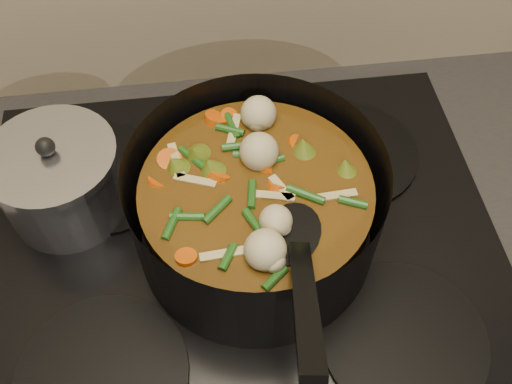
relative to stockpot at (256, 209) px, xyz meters
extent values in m
cube|color=brown|center=(-0.02, -0.01, -0.56)|extent=(2.60, 0.60, 0.86)
cube|color=black|center=(-0.02, -0.01, -0.11)|extent=(2.64, 0.64, 0.05)
cube|color=black|center=(-0.02, -0.01, -0.07)|extent=(0.62, 0.54, 0.02)
cylinder|color=black|center=(-0.18, -0.14, -0.06)|extent=(0.18, 0.18, 0.01)
cylinder|color=black|center=(0.14, -0.14, -0.06)|extent=(0.18, 0.18, 0.01)
cylinder|color=black|center=(-0.18, 0.12, -0.06)|extent=(0.18, 0.18, 0.01)
cylinder|color=black|center=(0.14, 0.12, -0.06)|extent=(0.18, 0.18, 0.01)
cylinder|color=black|center=(0.00, 0.00, 0.00)|extent=(0.35, 0.35, 0.14)
cylinder|color=black|center=(0.00, 0.00, -0.06)|extent=(0.27, 0.27, 0.01)
cylinder|color=#5B3A0F|center=(0.00, 0.00, -0.01)|extent=(0.25, 0.25, 0.10)
cylinder|color=#E44E0A|center=(0.04, 0.00, 0.04)|extent=(0.03, 0.03, 0.03)
cylinder|color=#E44E0A|center=(0.04, 0.06, 0.04)|extent=(0.04, 0.04, 0.03)
cylinder|color=#E44E0A|center=(-0.04, 0.09, 0.04)|extent=(0.04, 0.04, 0.03)
cylinder|color=#E44E0A|center=(-0.05, 0.01, 0.04)|extent=(0.03, 0.03, 0.03)
cylinder|color=#E44E0A|center=(-0.05, -0.06, 0.04)|extent=(0.04, 0.03, 0.03)
cylinder|color=#E44E0A|center=(0.01, -0.03, 0.04)|extent=(0.04, 0.04, 0.03)
cylinder|color=#E44E0A|center=(0.06, -0.02, 0.04)|extent=(0.03, 0.04, 0.03)
cylinder|color=#E44E0A|center=(0.07, 0.06, 0.04)|extent=(0.03, 0.03, 0.03)
cylinder|color=#E44E0A|center=(-0.01, 0.05, 0.04)|extent=(0.04, 0.04, 0.03)
cylinder|color=#E44E0A|center=(-0.07, 0.03, 0.04)|extent=(0.04, 0.04, 0.03)
sphere|color=#CBBC8F|center=(0.06, 0.00, 0.05)|extent=(0.04, 0.04, 0.04)
sphere|color=#CBBC8F|center=(-0.02, 0.05, 0.05)|extent=(0.04, 0.04, 0.04)
sphere|color=#CBBC8F|center=(-0.04, -0.04, 0.05)|extent=(0.04, 0.04, 0.04)
sphere|color=#CBBC8F|center=(0.05, -0.03, 0.05)|extent=(0.04, 0.04, 0.04)
cone|color=olive|center=(-0.04, -0.07, 0.05)|extent=(0.04, 0.04, 0.03)
cone|color=olive|center=(0.06, -0.05, 0.05)|extent=(0.04, 0.04, 0.03)
cone|color=olive|center=(0.05, 0.06, 0.05)|extent=(0.04, 0.04, 0.03)
cone|color=olive|center=(-0.05, 0.06, 0.05)|extent=(0.04, 0.04, 0.03)
cone|color=olive|center=(-0.07, -0.04, 0.05)|extent=(0.04, 0.04, 0.03)
cone|color=olive|center=(0.03, -0.07, 0.05)|extent=(0.04, 0.04, 0.03)
cylinder|color=#1D5418|center=(0.03, 0.03, 0.04)|extent=(0.01, 0.04, 0.01)
cylinder|color=#1D5418|center=(0.00, 0.10, 0.04)|extent=(0.03, 0.03, 0.01)
cylinder|color=#1D5418|center=(-0.06, 0.05, 0.04)|extent=(0.04, 0.02, 0.01)
cylinder|color=#1D5418|center=(-0.06, 0.00, 0.04)|extent=(0.02, 0.04, 0.01)
cylinder|color=#1D5418|center=(-0.03, -0.03, 0.04)|extent=(0.02, 0.04, 0.01)
cylinder|color=#1D5418|center=(0.00, -0.09, 0.04)|extent=(0.04, 0.02, 0.01)
cylinder|color=#1D5418|center=(0.06, -0.05, 0.04)|extent=(0.03, 0.03, 0.01)
cylinder|color=#1D5418|center=(0.06, 0.00, 0.04)|extent=(0.01, 0.04, 0.01)
cylinder|color=#1D5418|center=(0.03, 0.03, 0.04)|extent=(0.03, 0.03, 0.01)
cylinder|color=#1D5418|center=(0.00, 0.10, 0.04)|extent=(0.04, 0.02, 0.01)
cylinder|color=#1D5418|center=(-0.06, 0.05, 0.04)|extent=(0.02, 0.04, 0.01)
cylinder|color=#1D5418|center=(-0.06, 0.00, 0.04)|extent=(0.02, 0.04, 0.01)
cylinder|color=#1D5418|center=(-0.03, -0.03, 0.04)|extent=(0.04, 0.02, 0.01)
cylinder|color=#1D5418|center=(0.00, -0.09, 0.04)|extent=(0.03, 0.03, 0.01)
cylinder|color=#1D5418|center=(0.06, -0.05, 0.04)|extent=(0.01, 0.04, 0.01)
cube|color=tan|center=(-0.06, 0.04, 0.04)|extent=(0.04, 0.01, 0.00)
cube|color=tan|center=(-0.05, -0.04, 0.04)|extent=(0.02, 0.04, 0.00)
cube|color=tan|center=(0.02, -0.06, 0.04)|extent=(0.04, 0.03, 0.00)
cube|color=tan|center=(0.07, 0.00, 0.04)|extent=(0.04, 0.03, 0.00)
cube|color=tan|center=(0.02, 0.07, 0.04)|extent=(0.03, 0.04, 0.00)
cube|color=tan|center=(-0.06, 0.04, 0.04)|extent=(0.04, 0.02, 0.00)
cube|color=tan|center=(-0.05, -0.04, 0.04)|extent=(0.01, 0.04, 0.00)
ellipsoid|color=black|center=(0.03, -0.06, 0.04)|extent=(0.09, 0.10, 0.01)
cube|color=black|center=(0.02, -0.16, 0.09)|extent=(0.04, 0.17, 0.10)
cylinder|color=silver|center=(-0.22, 0.08, -0.02)|extent=(0.14, 0.14, 0.09)
cylinder|color=silver|center=(-0.22, 0.08, 0.03)|extent=(0.15, 0.15, 0.01)
sphere|color=black|center=(-0.22, 0.08, 0.05)|extent=(0.02, 0.02, 0.02)
camera|label=1|loc=(-0.05, -0.35, 0.53)|focal=40.00mm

